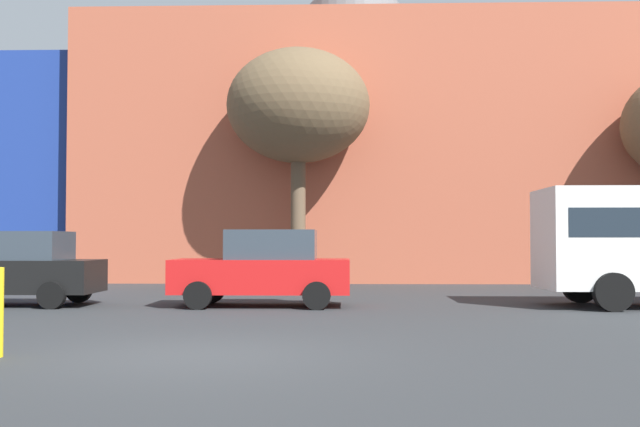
% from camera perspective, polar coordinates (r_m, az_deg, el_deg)
% --- Properties ---
extents(ground_plane, '(200.00, 200.00, 0.00)m').
position_cam_1_polar(ground_plane, '(10.53, -9.43, -10.33)').
color(ground_plane, '#2D3033').
extents(building_backdrop, '(33.82, 13.54, 11.94)m').
position_cam_1_polar(building_backdrop, '(33.94, 2.58, 3.50)').
color(building_backdrop, '#B2563D').
rests_on(building_backdrop, ground_plane).
extents(parked_car_1, '(4.02, 1.97, 1.74)m').
position_cam_1_polar(parked_car_1, '(19.45, -21.72, -3.82)').
color(parked_car_1, black).
rests_on(parked_car_1, ground_plane).
extents(parked_car_2, '(4.09, 2.01, 1.77)m').
position_cam_1_polar(parked_car_2, '(17.93, -4.16, -4.07)').
color(parked_car_2, red).
rests_on(parked_car_2, ground_plane).
extents(bare_tree_0, '(4.81, 4.81, 7.98)m').
position_cam_1_polar(bare_tree_0, '(26.06, -1.62, 7.89)').
color(bare_tree_0, brown).
rests_on(bare_tree_0, ground_plane).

